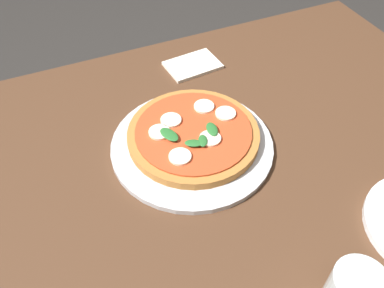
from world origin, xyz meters
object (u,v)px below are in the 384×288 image
at_px(serving_tray, 192,145).
at_px(napkin, 193,65).
at_px(pizza, 193,134).
at_px(dining_table, 200,200).

xyz_separation_m(serving_tray, napkin, (0.11, 0.26, -0.00)).
bearing_deg(napkin, pizza, -113.46).
bearing_deg(dining_table, pizza, 77.16).
distance_m(serving_tray, napkin, 0.28).
bearing_deg(serving_tray, dining_table, -97.47).
distance_m(pizza, napkin, 0.26).
relative_size(dining_table, serving_tray, 4.09).
distance_m(dining_table, serving_tray, 0.13).
height_order(dining_table, napkin, napkin).
distance_m(dining_table, pizza, 0.15).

